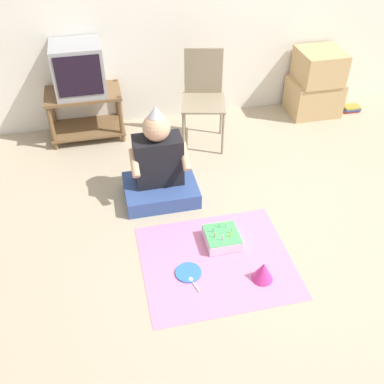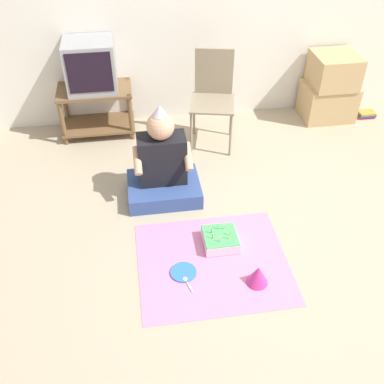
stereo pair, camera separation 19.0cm
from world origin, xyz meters
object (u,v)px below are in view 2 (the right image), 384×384
(tv, at_px, (90,65))
(person_seated, at_px, (163,168))
(book_pile, at_px, (366,114))
(party_hat_blue, at_px, (258,275))
(cardboard_box_stack, at_px, (330,88))
(folding_chair, at_px, (213,92))
(paper_plate, at_px, (183,272))
(birthday_cake, at_px, (220,239))

(tv, relative_size, person_seated, 0.57)
(book_pile, bearing_deg, party_hat_blue, -130.67)
(cardboard_box_stack, relative_size, party_hat_blue, 4.64)
(folding_chair, relative_size, party_hat_blue, 5.97)
(folding_chair, height_order, party_hat_blue, folding_chair)
(party_hat_blue, relative_size, paper_plate, 0.80)
(book_pile, relative_size, person_seated, 0.23)
(person_seated, bearing_deg, paper_plate, -87.11)
(cardboard_box_stack, height_order, paper_plate, cardboard_box_stack)
(paper_plate, bearing_deg, person_seated, 92.89)
(person_seated, bearing_deg, birthday_cake, -61.94)
(folding_chair, bearing_deg, cardboard_box_stack, 11.73)
(book_pile, bearing_deg, folding_chair, -173.68)
(person_seated, bearing_deg, book_pile, 23.15)
(birthday_cake, xyz_separation_m, paper_plate, (-0.32, -0.25, -0.04))
(birthday_cake, distance_m, paper_plate, 0.40)
(tv, height_order, party_hat_blue, tv)
(tv, distance_m, cardboard_box_stack, 2.51)
(tv, height_order, cardboard_box_stack, tv)
(paper_plate, bearing_deg, birthday_cake, 37.61)
(birthday_cake, bearing_deg, book_pile, 40.38)
(party_hat_blue, bearing_deg, book_pile, 49.33)
(folding_chair, bearing_deg, book_pile, 6.32)
(party_hat_blue, bearing_deg, folding_chair, 89.16)
(cardboard_box_stack, relative_size, book_pile, 3.66)
(folding_chair, height_order, cardboard_box_stack, folding_chair)
(tv, xyz_separation_m, paper_plate, (0.61, -2.06, -0.73))
(folding_chair, bearing_deg, paper_plate, -106.93)
(cardboard_box_stack, height_order, birthday_cake, cardboard_box_stack)
(person_seated, bearing_deg, cardboard_box_stack, 29.66)
(tv, xyz_separation_m, birthday_cake, (0.93, -1.82, -0.69))
(folding_chair, distance_m, person_seated, 1.03)
(person_seated, distance_m, birthday_cake, 0.81)
(book_pile, distance_m, paper_plate, 3.02)
(person_seated, height_order, party_hat_blue, person_seated)
(book_pile, xyz_separation_m, person_seated, (-2.36, -1.01, 0.24))
(tv, relative_size, party_hat_blue, 3.14)
(folding_chair, xyz_separation_m, book_pile, (1.78, 0.20, -0.50))
(person_seated, distance_m, party_hat_blue, 1.24)
(tv, distance_m, birthday_cake, 2.15)
(tv, relative_size, birthday_cake, 1.87)
(book_pile, distance_m, birthday_cake, 2.62)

